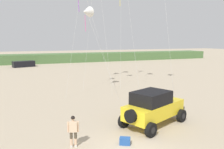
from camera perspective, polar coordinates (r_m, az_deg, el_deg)
ground_plane at (r=12.25m, az=5.10°, el=-17.99°), size 220.00×220.00×0.00m
dune_ridge at (r=58.25m, az=-15.21°, el=3.91°), size 90.00×6.14×2.09m
jeep at (r=15.19m, az=10.23°, el=-7.89°), size 5.00×3.89×2.26m
person_watching at (r=12.24m, az=-9.60°, el=-13.29°), size 0.61×0.38×1.67m
cooler_box at (r=12.63m, az=3.22°, el=-16.15°), size 0.66×0.59×0.38m
distant_sedan at (r=50.31m, az=-21.05°, el=2.44°), size 4.50×2.74×1.20m
kite_white_parafoil at (r=23.27m, az=-6.32°, el=15.19°), size 2.78×4.12×8.73m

